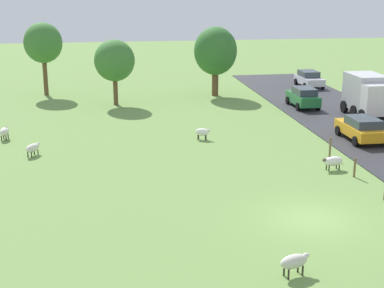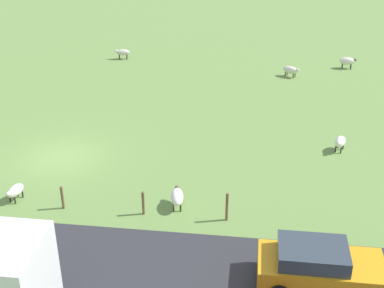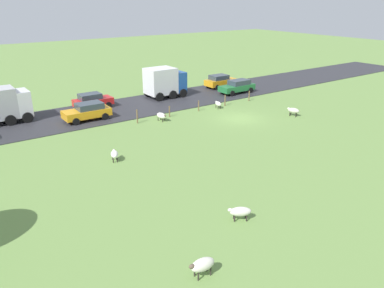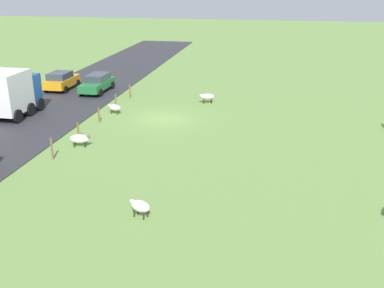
{
  "view_description": "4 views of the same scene",
  "coord_description": "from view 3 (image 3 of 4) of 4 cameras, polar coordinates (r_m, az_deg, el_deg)",
  "views": [
    {
      "loc": [
        -8.92,
        -22.68,
        10.17
      ],
      "look_at": [
        -3.87,
        9.39,
        1.02
      ],
      "focal_mm": 54.08,
      "sensor_mm": 36.0,
      "label": 1
    },
    {
      "loc": [
        22.57,
        9.44,
        12.95
      ],
      "look_at": [
        -1.02,
        6.5,
        0.66
      ],
      "focal_mm": 50.23,
      "sensor_mm": 36.0,
      "label": 2
    },
    {
      "loc": [
        -25.52,
        23.59,
        10.73
      ],
      "look_at": [
        -3.44,
        7.96,
        0.26
      ],
      "focal_mm": 35.36,
      "sensor_mm": 36.0,
      "label": 3
    },
    {
      "loc": [
        -7.84,
        30.22,
        9.73
      ],
      "look_at": [
        -3.27,
        6.29,
        0.6
      ],
      "focal_mm": 42.03,
      "sensor_mm": 36.0,
      "label": 4
    }
  ],
  "objects": [
    {
      "name": "sheep_1",
      "position": [
        16.21,
        1.58,
        -17.75
      ],
      "size": [
        0.62,
        1.22,
        0.83
      ],
      "color": "silver",
      "rests_on": "ground_plane"
    },
    {
      "name": "sheep_0",
      "position": [
        27.0,
        -11.61,
        -1.52
      ],
      "size": [
        1.07,
        0.78,
        0.77
      ],
      "color": "white",
      "rests_on": "ground_plane"
    },
    {
      "name": "fence_post_4",
      "position": [
        34.87,
        -8.28,
        4.13
      ],
      "size": [
        0.12,
        0.12,
        1.29
      ],
      "primitive_type": "cylinder",
      "color": "brown",
      "rests_on": "ground_plane"
    },
    {
      "name": "truck_0",
      "position": [
        38.23,
        -26.77,
        5.35
      ],
      "size": [
        2.64,
        4.6,
        3.21
      ],
      "color": "white",
      "rests_on": "road_strip"
    },
    {
      "name": "sheep_4",
      "position": [
        19.84,
        7.27,
        -10.08
      ],
      "size": [
        1.0,
        1.23,
        0.74
      ],
      "color": "silver",
      "rests_on": "ground_plane"
    },
    {
      "name": "car_5",
      "position": [
        40.47,
        -14.8,
        6.36
      ],
      "size": [
        1.95,
        3.91,
        1.56
      ],
      "color": "red",
      "rests_on": "road_strip"
    },
    {
      "name": "car_0",
      "position": [
        48.75,
        4.27,
        9.47
      ],
      "size": [
        2.06,
        3.96,
        1.61
      ],
      "color": "orange",
      "rests_on": "road_strip"
    },
    {
      "name": "fence_post_0",
      "position": [
        42.76,
        8.6,
        7.18
      ],
      "size": [
        0.12,
        0.12,
        1.13
      ],
      "primitive_type": "cylinder",
      "color": "brown",
      "rests_on": "ground_plane"
    },
    {
      "name": "car_6",
      "position": [
        36.65,
        -15.49,
        4.8
      ],
      "size": [
        2.13,
        4.28,
        1.58
      ],
      "color": "orange",
      "rests_on": "road_strip"
    },
    {
      "name": "fence_post_1",
      "position": [
        40.48,
        5.0,
        6.58
      ],
      "size": [
        0.12,
        0.12,
        1.18
      ],
      "primitive_type": "cylinder",
      "color": "brown",
      "rests_on": "ground_plane"
    },
    {
      "name": "truck_1",
      "position": [
        43.68,
        -4.18,
        9.37
      ],
      "size": [
        2.89,
        4.38,
        3.36
      ],
      "color": "#1E4C99",
      "rests_on": "road_strip"
    },
    {
      "name": "sheep_5",
      "position": [
        39.5,
        3.95,
        6.07
      ],
      "size": [
        1.12,
        0.68,
        0.71
      ],
      "color": "silver",
      "rests_on": "ground_plane"
    },
    {
      "name": "fence_post_3",
      "position": [
        36.53,
        -3.42,
        4.93
      ],
      "size": [
        0.12,
        0.12,
        1.08
      ],
      "primitive_type": "cylinder",
      "color": "brown",
      "rests_on": "ground_plane"
    },
    {
      "name": "sheep_2",
      "position": [
        35.32,
        -4.63,
        4.28
      ],
      "size": [
        1.3,
        0.7,
        0.78
      ],
      "color": "white",
      "rests_on": "ground_plane"
    },
    {
      "name": "road_strip",
      "position": [
        43.54,
        -1.29,
        6.94
      ],
      "size": [
        8.0,
        80.0,
        0.06
      ],
      "primitive_type": "cube",
      "color": "#2D2D33",
      "rests_on": "ground_plane"
    },
    {
      "name": "ground_plane",
      "position": [
        36.37,
        7.13,
        3.84
      ],
      "size": [
        160.0,
        160.0,
        0.0
      ],
      "primitive_type": "plane",
      "color": "#6B8E47"
    },
    {
      "name": "sheep_3",
      "position": [
        37.99,
        15.04,
        4.9
      ],
      "size": [
        1.26,
        0.82,
        0.81
      ],
      "color": "beige",
      "rests_on": "ground_plane"
    },
    {
      "name": "fence_post_2",
      "position": [
        38.41,
        1.0,
        5.77
      ],
      "size": [
        0.12,
        0.12,
        1.07
      ],
      "primitive_type": "cylinder",
      "color": "brown",
      "rests_on": "ground_plane"
    },
    {
      "name": "car_2",
      "position": [
        46.02,
        6.87,
        8.64
      ],
      "size": [
        1.95,
        4.48,
        1.54
      ],
      "color": "#237238",
      "rests_on": "road_strip"
    }
  ]
}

